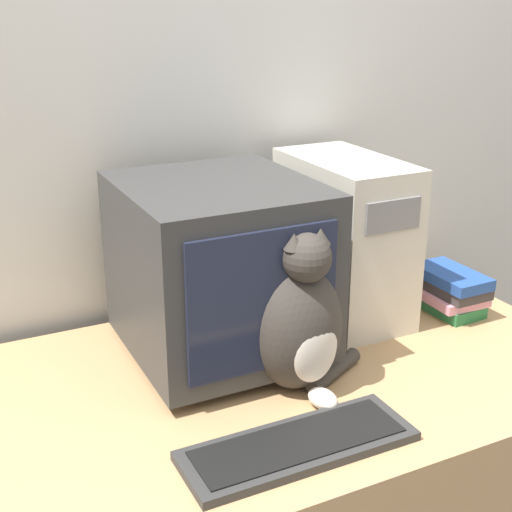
{
  "coord_description": "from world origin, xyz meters",
  "views": [
    {
      "loc": [
        -0.65,
        -0.82,
        1.56
      ],
      "look_at": [
        -0.01,
        0.46,
        1.03
      ],
      "focal_mm": 50.0,
      "sensor_mm": 36.0,
      "label": 1
    }
  ],
  "objects_px": {
    "cat": "(300,324)",
    "book_stack": "(450,291)",
    "crt_monitor": "(219,268)",
    "pen": "(225,446)",
    "computer_tower": "(344,238)",
    "keyboard": "(298,445)"
  },
  "relations": [
    {
      "from": "keyboard",
      "to": "pen",
      "type": "height_order",
      "value": "keyboard"
    },
    {
      "from": "crt_monitor",
      "to": "pen",
      "type": "xyz_separation_m",
      "value": [
        -0.14,
        -0.35,
        -0.21
      ]
    },
    {
      "from": "computer_tower",
      "to": "crt_monitor",
      "type": "bearing_deg",
      "value": -169.76
    },
    {
      "from": "keyboard",
      "to": "pen",
      "type": "relative_size",
      "value": 3.26
    },
    {
      "from": "keyboard",
      "to": "book_stack",
      "type": "distance_m",
      "value": 0.75
    },
    {
      "from": "computer_tower",
      "to": "pen",
      "type": "bearing_deg",
      "value": -141.3
    },
    {
      "from": "crt_monitor",
      "to": "cat",
      "type": "distance_m",
      "value": 0.24
    },
    {
      "from": "crt_monitor",
      "to": "keyboard",
      "type": "xyz_separation_m",
      "value": [
        -0.02,
        -0.42,
        -0.2
      ]
    },
    {
      "from": "crt_monitor",
      "to": "keyboard",
      "type": "height_order",
      "value": "crt_monitor"
    },
    {
      "from": "computer_tower",
      "to": "cat",
      "type": "xyz_separation_m",
      "value": [
        -0.29,
        -0.29,
        -0.06
      ]
    },
    {
      "from": "pen",
      "to": "keyboard",
      "type": "bearing_deg",
      "value": -28.5
    },
    {
      "from": "cat",
      "to": "pen",
      "type": "relative_size",
      "value": 2.63
    },
    {
      "from": "keyboard",
      "to": "pen",
      "type": "distance_m",
      "value": 0.14
    },
    {
      "from": "cat",
      "to": "book_stack",
      "type": "distance_m",
      "value": 0.58
    },
    {
      "from": "crt_monitor",
      "to": "pen",
      "type": "height_order",
      "value": "crt_monitor"
    },
    {
      "from": "computer_tower",
      "to": "cat",
      "type": "relative_size",
      "value": 1.15
    },
    {
      "from": "computer_tower",
      "to": "book_stack",
      "type": "height_order",
      "value": "computer_tower"
    },
    {
      "from": "cat",
      "to": "pen",
      "type": "xyz_separation_m",
      "value": [
        -0.23,
        -0.13,
        -0.15
      ]
    },
    {
      "from": "crt_monitor",
      "to": "cat",
      "type": "xyz_separation_m",
      "value": [
        0.09,
        -0.22,
        -0.06
      ]
    },
    {
      "from": "book_stack",
      "to": "pen",
      "type": "distance_m",
      "value": 0.84
    },
    {
      "from": "cat",
      "to": "book_stack",
      "type": "height_order",
      "value": "cat"
    },
    {
      "from": "computer_tower",
      "to": "book_stack",
      "type": "bearing_deg",
      "value": -26.19
    }
  ]
}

